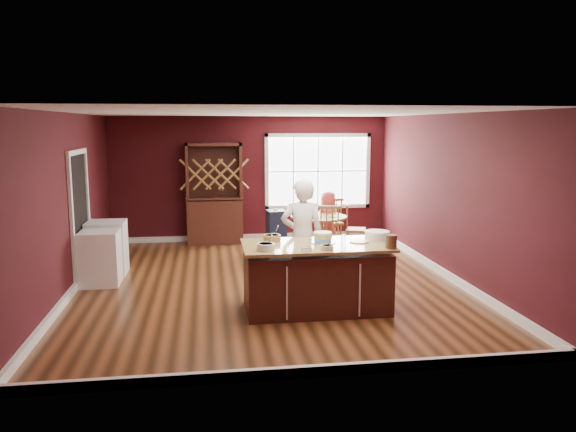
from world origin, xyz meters
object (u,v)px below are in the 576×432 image
object	(u,v)px
chair_north	(331,221)
washer	(100,258)
dining_table	(319,227)
dryer	(107,248)
seated_woman	(328,220)
kitchen_island	(316,278)
chair_south	(329,235)
layer_cake	(323,237)
hutch	(214,194)
toddler	(278,211)
high_chair	(276,230)
chair_east	(356,228)
baker	(302,237)

from	to	relation	value
chair_north	washer	size ratio (longest dim) A/B	1.17
dining_table	dryer	distance (m)	3.99
seated_woman	dryer	bearing A→B (deg)	-7.58
kitchen_island	chair_south	bearing A→B (deg)	73.60
layer_cake	kitchen_island	bearing A→B (deg)	-138.17
hutch	chair_south	bearing A→B (deg)	-46.49
layer_cake	chair_north	xyz separation A→B (m)	(1.03, 4.07, -0.49)
washer	toddler	bearing A→B (deg)	32.80
kitchen_island	chair_north	bearing A→B (deg)	74.76
high_chair	seated_woman	bearing A→B (deg)	5.32
washer	high_chair	bearing A→B (deg)	31.88
seated_woman	high_chair	world-z (taller)	seated_woman
high_chair	dryer	world-z (taller)	dryer
seated_woman	chair_south	bearing A→B (deg)	51.13
layer_cake	chair_east	world-z (taller)	layer_cake
seated_woman	chair_east	bearing A→B (deg)	109.95
layer_cake	seated_woman	size ratio (longest dim) A/B	0.30
hutch	layer_cake	bearing A→B (deg)	-72.81
chair_north	seated_woman	xyz separation A→B (m)	(-0.13, -0.33, 0.08)
dryer	dining_table	bearing A→B (deg)	14.71
kitchen_island	baker	xyz separation A→B (m)	(-0.07, 0.71, 0.43)
chair_east	toddler	distance (m)	1.58
chair_south	dryer	distance (m)	3.89
kitchen_island	toddler	bearing A→B (deg)	90.69
baker	dryer	size ratio (longest dim) A/B	1.91
layer_cake	high_chair	xyz separation A→B (m)	(-0.21, 3.49, -0.55)
hutch	chair_north	bearing A→B (deg)	-10.76
chair_east	dryer	size ratio (longest dim) A/B	1.07
chair_east	hutch	bearing A→B (deg)	82.75
baker	hutch	size ratio (longest dim) A/B	0.81
high_chair	toddler	bearing A→B (deg)	53.67
washer	dryer	size ratio (longest dim) A/B	0.95
baker	hutch	world-z (taller)	hutch
baker	washer	size ratio (longest dim) A/B	2.02
dining_table	baker	world-z (taller)	baker
chair_south	washer	world-z (taller)	chair_south
chair_east	chair_south	bearing A→B (deg)	157.45
dining_table	toddler	size ratio (longest dim) A/B	4.27
layer_cake	dryer	size ratio (longest dim) A/B	0.39
toddler	hutch	bearing A→B (deg)	143.19
chair_east	chair_north	size ratio (longest dim) A/B	0.96
kitchen_island	layer_cake	size ratio (longest dim) A/B	5.69
high_chair	toddler	size ratio (longest dim) A/B	3.38
kitchen_island	seated_woman	size ratio (longest dim) A/B	1.71
chair_north	washer	xyz separation A→B (m)	(-4.29, -2.48, -0.07)
chair_east	dining_table	bearing A→B (deg)	111.13
baker	toddler	world-z (taller)	baker
dryer	chair_south	bearing A→B (deg)	2.39
kitchen_island	seated_woman	xyz separation A→B (m)	(1.00, 3.84, 0.15)
dining_table	high_chair	xyz separation A→B (m)	(-0.81, 0.24, -0.09)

